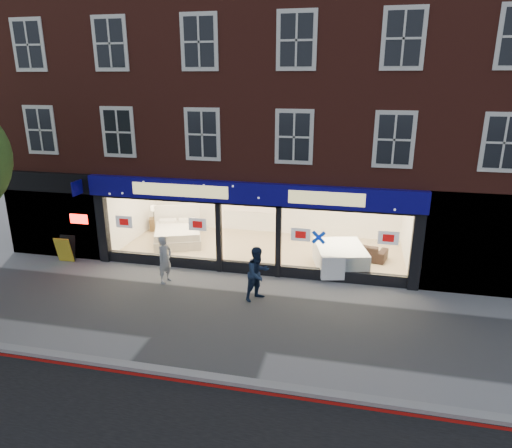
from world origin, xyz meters
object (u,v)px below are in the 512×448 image
(a_board, at_px, (66,249))
(pedestrian_blue, at_px, (258,274))
(display_bed, at_px, (178,233))
(sofa, at_px, (359,250))
(pedestrian_grey, at_px, (165,259))
(mattress_stack, at_px, (340,257))

(a_board, height_order, pedestrian_blue, pedestrian_blue)
(display_bed, distance_m, sofa, 7.29)
(pedestrian_grey, bearing_deg, sofa, -43.86)
(sofa, xyz_separation_m, pedestrian_grey, (-6.29, -3.42, 0.41))
(display_bed, bearing_deg, pedestrian_blue, -65.20)
(display_bed, bearing_deg, sofa, -22.50)
(display_bed, distance_m, mattress_stack, 6.78)
(pedestrian_grey, bearing_deg, mattress_stack, -50.94)
(display_bed, relative_size, sofa, 1.36)
(display_bed, height_order, pedestrian_blue, pedestrian_blue)
(sofa, bearing_deg, a_board, 27.89)
(pedestrian_grey, xyz_separation_m, pedestrian_blue, (3.29, -0.55, 0.05))
(mattress_stack, height_order, pedestrian_grey, pedestrian_grey)
(sofa, relative_size, pedestrian_grey, 1.27)
(mattress_stack, bearing_deg, display_bed, 168.59)
(mattress_stack, height_order, pedestrian_blue, pedestrian_blue)
(display_bed, bearing_deg, a_board, -162.64)
(mattress_stack, xyz_separation_m, sofa, (0.64, 1.20, -0.11))
(sofa, relative_size, a_board, 2.10)
(pedestrian_grey, distance_m, pedestrian_blue, 3.33)
(display_bed, xyz_separation_m, pedestrian_grey, (1.00, -3.56, 0.35))
(display_bed, relative_size, pedestrian_blue, 1.64)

